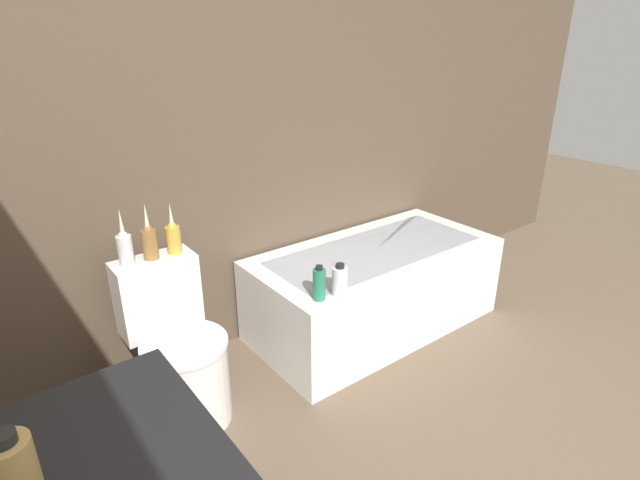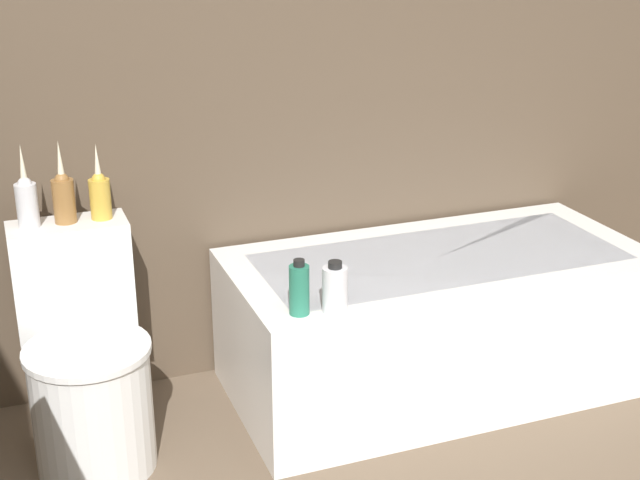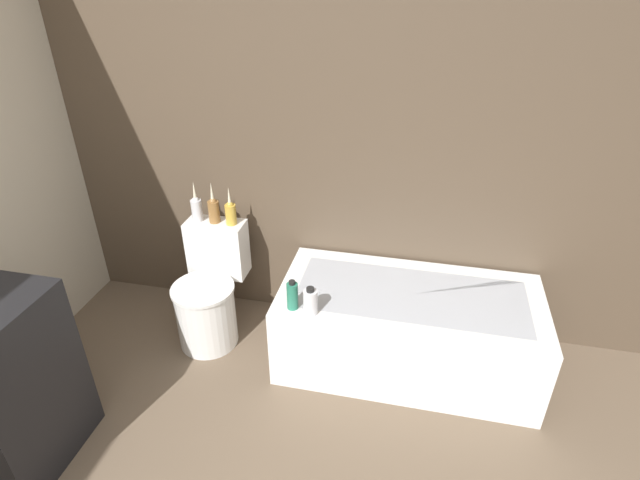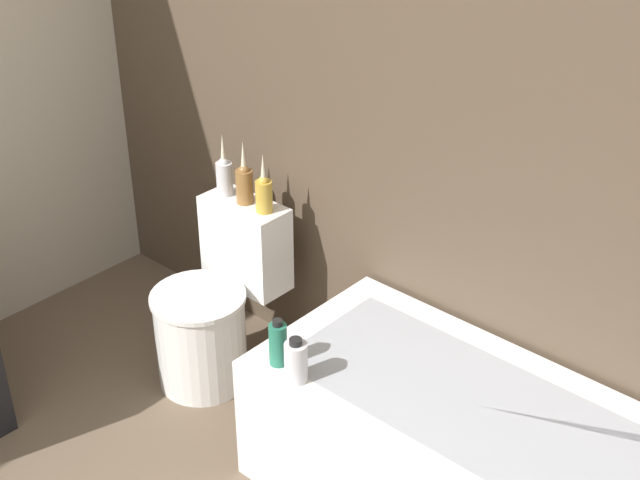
{
  "view_description": "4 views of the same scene",
  "coord_description": "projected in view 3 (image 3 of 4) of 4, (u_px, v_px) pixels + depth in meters",
  "views": [
    {
      "loc": [
        -1.08,
        0.01,
        1.64
      ],
      "look_at": [
        0.21,
        1.69,
        0.76
      ],
      "focal_mm": 28.0,
      "sensor_mm": 36.0,
      "label": 1
    },
    {
      "loc": [
        -0.64,
        -0.62,
        1.63
      ],
      "look_at": [
        0.22,
        1.63,
        0.72
      ],
      "focal_mm": 50.0,
      "sensor_mm": 36.0,
      "label": 2
    },
    {
      "loc": [
        0.75,
        -0.4,
        2.14
      ],
      "look_at": [
        0.29,
        1.7,
        0.89
      ],
      "focal_mm": 28.0,
      "sensor_mm": 36.0,
      "label": 3
    },
    {
      "loc": [
        1.82,
        -0.03,
        2.31
      ],
      "look_at": [
        0.28,
        1.7,
        0.98
      ],
      "focal_mm": 50.0,
      "sensor_mm": 36.0,
      "label": 4
    }
  ],
  "objects": [
    {
      "name": "wall_back_tiled",
      "position": [
        293.0,
        121.0,
        2.83
      ],
      "size": [
        6.4,
        0.06,
        2.6
      ],
      "color": "brown",
      "rests_on": "ground_plane"
    },
    {
      "name": "bathtub",
      "position": [
        407.0,
        328.0,
        2.88
      ],
      "size": [
        1.45,
        0.71,
        0.49
      ],
      "color": "white",
      "rests_on": "ground"
    },
    {
      "name": "toilet",
      "position": [
        210.0,
        294.0,
        3.07
      ],
      "size": [
        0.38,
        0.54,
        0.71
      ],
      "color": "white",
      "rests_on": "ground"
    },
    {
      "name": "vase_gold",
      "position": [
        197.0,
        208.0,
        3.0
      ],
      "size": [
        0.06,
        0.06,
        0.26
      ],
      "color": "silver",
      "rests_on": "toilet"
    },
    {
      "name": "vase_silver",
      "position": [
        214.0,
        209.0,
        2.99
      ],
      "size": [
        0.07,
        0.07,
        0.26
      ],
      "color": "olive",
      "rests_on": "toilet"
    },
    {
      "name": "vase_bronze",
      "position": [
        231.0,
        212.0,
        2.97
      ],
      "size": [
        0.07,
        0.07,
        0.24
      ],
      "color": "gold",
      "rests_on": "toilet"
    },
    {
      "name": "shampoo_bottle_tall",
      "position": [
        292.0,
        295.0,
        2.61
      ],
      "size": [
        0.06,
        0.06,
        0.17
      ],
      "color": "#267259",
      "rests_on": "bathtub"
    },
    {
      "name": "shampoo_bottle_short",
      "position": [
        310.0,
        302.0,
        2.57
      ],
      "size": [
        0.08,
        0.08,
        0.16
      ],
      "color": "silver",
      "rests_on": "bathtub"
    }
  ]
}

